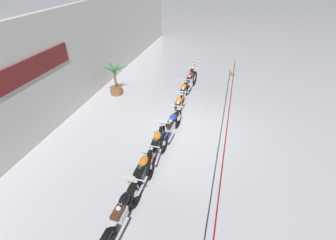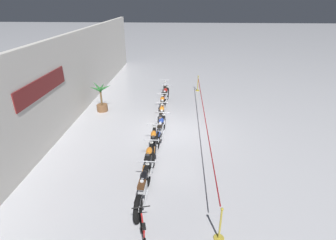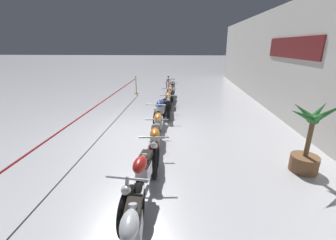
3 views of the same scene
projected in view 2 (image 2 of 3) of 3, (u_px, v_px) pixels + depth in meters
name	position (u px, v px, depth m)	size (l,w,h in m)	color
ground_plane	(172.00, 131.00, 12.44)	(120.00, 120.00, 0.00)	silver
back_wall	(59.00, 87.00, 11.80)	(28.00, 0.29, 4.20)	silver
motorcycle_black_0	(143.00, 188.00, 7.96)	(2.37, 0.62, 0.98)	black
motorcycle_orange_1	(149.00, 162.00, 9.26)	(2.32, 0.62, 0.97)	black
motorcycle_orange_2	(154.00, 143.00, 10.43)	(2.45, 0.62, 0.97)	black
motorcycle_blue_3	(161.00, 129.00, 11.59)	(2.44, 0.62, 0.95)	black
motorcycle_orange_4	(162.00, 116.00, 12.93)	(2.19, 0.62, 0.91)	black
motorcycle_orange_5	(162.00, 106.00, 14.10)	(2.18, 0.62, 0.95)	black
motorcycle_red_6	(165.00, 97.00, 15.38)	(2.44, 0.62, 0.97)	black
motorcycle_silver_7	(165.00, 90.00, 16.56)	(2.16, 0.62, 0.93)	black
bicycle	(144.00, 235.00, 6.52)	(1.67, 0.59, 0.95)	black
potted_palm_left_of_row	(101.00, 100.00, 14.40)	(0.98, 1.09, 1.71)	brown
stanchion_far_left	(207.00, 132.00, 10.72)	(12.04, 0.28, 1.05)	gold
stanchion_mid_left	(198.00, 86.00, 17.71)	(0.28, 0.28, 1.05)	gold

